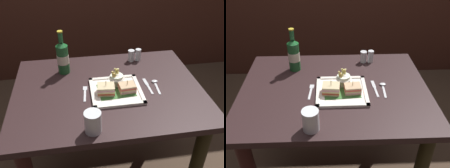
% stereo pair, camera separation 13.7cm
% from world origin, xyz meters
% --- Properties ---
extents(dining_table, '(1.05, 0.80, 0.76)m').
position_xyz_m(dining_table, '(0.00, 0.00, 0.61)').
color(dining_table, black).
rests_on(dining_table, ground_plane).
extents(square_plate, '(0.28, 0.28, 0.02)m').
position_xyz_m(square_plate, '(0.04, -0.04, 0.77)').
color(square_plate, white).
rests_on(square_plate, dining_table).
extents(sandwich_half_left, '(0.10, 0.08, 0.08)m').
position_xyz_m(sandwich_half_left, '(-0.02, -0.06, 0.80)').
color(sandwich_half_left, '#D1B389').
rests_on(sandwich_half_left, square_plate).
extents(sandwich_half_right, '(0.09, 0.07, 0.07)m').
position_xyz_m(sandwich_half_right, '(0.10, -0.06, 0.80)').
color(sandwich_half_right, '#D4B37A').
rests_on(sandwich_half_right, square_plate).
extents(fries_cup, '(0.09, 0.09, 0.10)m').
position_xyz_m(fries_cup, '(0.05, 0.02, 0.82)').
color(fries_cup, white).
rests_on(fries_cup, square_plate).
extents(beer_bottle, '(0.07, 0.07, 0.27)m').
position_xyz_m(beer_bottle, '(-0.24, 0.22, 0.87)').
color(beer_bottle, '#1F582B').
rests_on(beer_bottle, dining_table).
extents(water_glass, '(0.08, 0.08, 0.10)m').
position_xyz_m(water_glass, '(-0.11, -0.32, 0.81)').
color(water_glass, silver).
rests_on(water_glass, dining_table).
extents(fork, '(0.03, 0.14, 0.00)m').
position_xyz_m(fork, '(-0.13, -0.03, 0.77)').
color(fork, silver).
rests_on(fork, dining_table).
extents(knife, '(0.02, 0.16, 0.00)m').
position_xyz_m(knife, '(0.23, -0.01, 0.77)').
color(knife, silver).
rests_on(knife, dining_table).
extents(spoon, '(0.04, 0.14, 0.01)m').
position_xyz_m(spoon, '(0.28, -0.00, 0.77)').
color(spoon, silver).
rests_on(spoon, dining_table).
extents(salt_shaker, '(0.04, 0.04, 0.08)m').
position_xyz_m(salt_shaker, '(0.20, 0.29, 0.80)').
color(salt_shaker, silver).
rests_on(salt_shaker, dining_table).
extents(pepper_shaker, '(0.04, 0.04, 0.08)m').
position_xyz_m(pepper_shaker, '(0.25, 0.29, 0.80)').
color(pepper_shaker, silver).
rests_on(pepper_shaker, dining_table).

